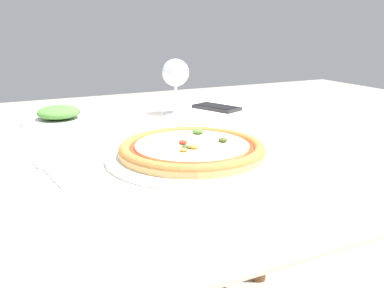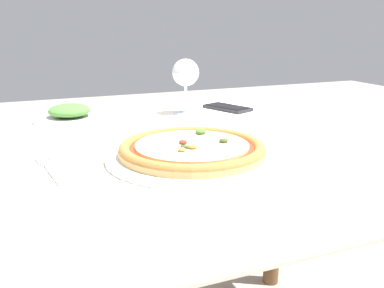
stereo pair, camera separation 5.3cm
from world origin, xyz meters
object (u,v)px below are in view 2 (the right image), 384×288
at_px(fork, 50,168).
at_px(cell_phone, 227,108).
at_px(side_plate, 70,114).
at_px(pizza_plate, 192,151).
at_px(wine_glass_far_left, 186,74).
at_px(dining_table, 211,178).

distance_m(fork, cell_phone, 0.66).
bearing_deg(side_plate, fork, -101.61).
relative_size(pizza_plate, side_plate, 1.73).
height_order(fork, wine_glass_far_left, wine_glass_far_left).
bearing_deg(fork, pizza_plate, -8.18).
xyz_separation_m(pizza_plate, wine_glass_far_left, (0.15, 0.40, 0.10)).
distance_m(pizza_plate, fork, 0.26).
bearing_deg(pizza_plate, wine_glass_far_left, 70.19).
distance_m(wine_glass_far_left, side_plate, 0.34).
height_order(wine_glass_far_left, side_plate, wine_glass_far_left).
distance_m(cell_phone, side_plate, 0.46).
bearing_deg(pizza_plate, cell_phone, 55.27).
xyz_separation_m(dining_table, wine_glass_far_left, (0.05, 0.29, 0.21)).
bearing_deg(side_plate, pizza_plate, -68.00).
xyz_separation_m(pizza_plate, cell_phone, (0.28, 0.41, -0.01)).
relative_size(dining_table, side_plate, 5.75).
bearing_deg(dining_table, fork, -167.34).
bearing_deg(cell_phone, side_plate, 176.31).
bearing_deg(side_plate, dining_table, -49.80).
bearing_deg(fork, cell_phone, 34.38).
distance_m(dining_table, pizza_plate, 0.19).
relative_size(pizza_plate, fork, 1.97).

